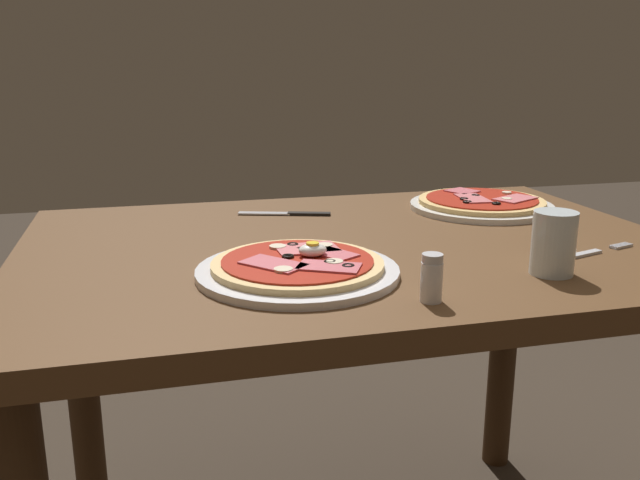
# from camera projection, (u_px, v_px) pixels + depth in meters

# --- Properties ---
(dining_table) EXTENTS (1.18, 0.82, 0.76)m
(dining_table) POSITION_uv_depth(u_px,v_px,m) (353.00, 304.00, 1.25)
(dining_table) COLOR brown
(dining_table) RESTS_ON ground
(pizza_foreground) EXTENTS (0.31, 0.31, 0.05)m
(pizza_foreground) POSITION_uv_depth(u_px,v_px,m) (298.00, 268.00, 1.02)
(pizza_foreground) COLOR white
(pizza_foreground) RESTS_ON dining_table
(pizza_across_left) EXTENTS (0.31, 0.31, 0.03)m
(pizza_across_left) POSITION_uv_depth(u_px,v_px,m) (481.00, 204.00, 1.47)
(pizza_across_left) COLOR white
(pizza_across_left) RESTS_ON dining_table
(water_glass_near) EXTENTS (0.07, 0.07, 0.10)m
(water_glass_near) POSITION_uv_depth(u_px,v_px,m) (553.00, 247.00, 1.02)
(water_glass_near) COLOR silver
(water_glass_near) RESTS_ON dining_table
(fork) EXTENTS (0.16, 0.06, 0.00)m
(fork) POSITION_uv_depth(u_px,v_px,m) (595.00, 252.00, 1.14)
(fork) COLOR silver
(fork) RESTS_ON dining_table
(knife) EXTENTS (0.19, 0.08, 0.01)m
(knife) POSITION_uv_depth(u_px,v_px,m) (291.00, 214.00, 1.42)
(knife) COLOR silver
(knife) RESTS_ON dining_table
(salt_shaker) EXTENTS (0.03, 0.03, 0.07)m
(salt_shaker) POSITION_uv_depth(u_px,v_px,m) (432.00, 278.00, 0.91)
(salt_shaker) COLOR white
(salt_shaker) RESTS_ON dining_table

